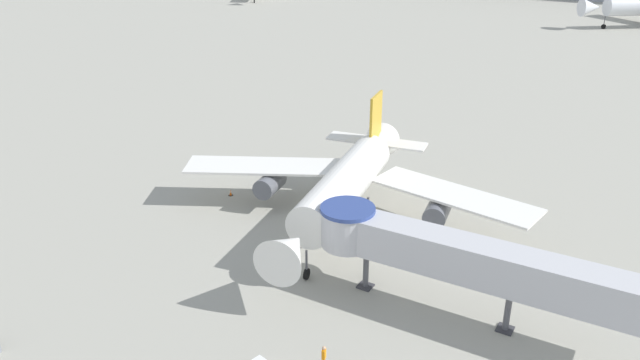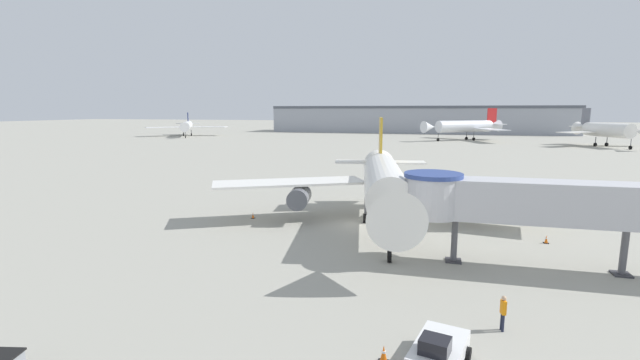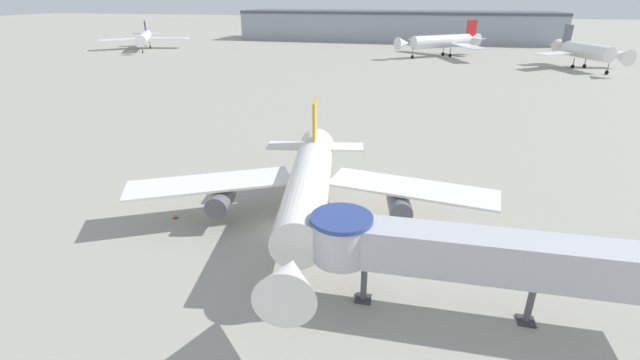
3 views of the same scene
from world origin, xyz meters
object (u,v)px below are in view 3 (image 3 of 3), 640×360
background_jet_navy_tail (144,38)px  background_jet_gray_tail (586,51)px  main_airplane (308,191)px  traffic_cone_starboard_wing (468,259)px  traffic_cone_port_wing (175,215)px  background_jet_red_tail (443,41)px  jet_bridge (463,253)px

background_jet_navy_tail → background_jet_gray_tail: 149.49m
background_jet_navy_tail → main_airplane: bearing=-80.4°
traffic_cone_starboard_wing → background_jet_navy_tail: size_ratio=0.02×
traffic_cone_port_wing → background_jet_navy_tail: (-83.46, 119.38, 4.02)m
traffic_cone_port_wing → background_jet_gray_tail: 124.64m
traffic_cone_starboard_wing → background_jet_red_tail: (0.62, 125.19, 4.69)m
background_jet_red_tail → main_airplane: bearing=-44.2°
main_airplane → background_jet_red_tail: bearing=73.6°
main_airplane → jet_bridge: main_airplane is taller
traffic_cone_starboard_wing → traffic_cone_port_wing: bearing=177.5°
jet_bridge → traffic_cone_starboard_wing: bearing=76.5°
main_airplane → background_jet_gray_tail: 118.05m
main_airplane → traffic_cone_starboard_wing: (13.47, -1.35, -3.89)m
background_jet_navy_tail → traffic_cone_port_wing: bearing=-84.4°
main_airplane → background_jet_gray_tail: background_jet_gray_tail is taller
main_airplane → background_jet_gray_tail: (52.43, 105.77, 0.79)m
traffic_cone_port_wing → background_jet_red_tail: size_ratio=0.02×
traffic_cone_port_wing → background_jet_red_tail: bearing=77.7°
traffic_cone_port_wing → traffic_cone_starboard_wing: 26.49m
jet_bridge → background_jet_gray_tail: (40.32, 113.43, 0.31)m
jet_bridge → traffic_cone_starboard_wing: 7.80m
jet_bridge → background_jet_red_tail: (1.98, 131.50, 0.32)m
traffic_cone_starboard_wing → background_jet_gray_tail: bearing=70.0°
main_airplane → background_jet_red_tail: 124.64m
traffic_cone_port_wing → background_jet_gray_tail: size_ratio=0.02×
traffic_cone_starboard_wing → background_jet_gray_tail: size_ratio=0.02×
traffic_cone_starboard_wing → background_jet_navy_tail: bearing=132.4°
main_airplane → traffic_cone_starboard_wing: size_ratio=50.91×
traffic_cone_starboard_wing → background_jet_red_tail: 125.28m
jet_bridge → background_jet_navy_tail: background_jet_navy_tail is taller
traffic_cone_starboard_wing → background_jet_gray_tail: (38.96, 107.12, 4.68)m
background_jet_gray_tail → background_jet_red_tail: bearing=132.6°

